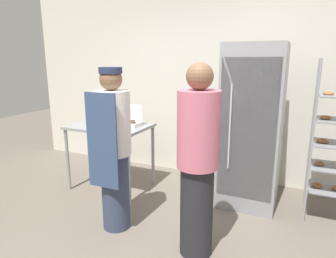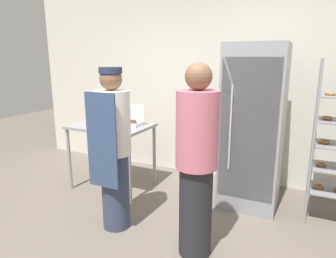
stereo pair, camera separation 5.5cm
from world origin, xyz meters
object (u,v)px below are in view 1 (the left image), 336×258
Objects in this scene: blender_pitcher at (91,113)px; person_baker at (114,148)px; refrigerator at (252,127)px; donut_box at (131,122)px; person_customer at (198,162)px.

blender_pitcher is 1.35m from person_baker.
refrigerator is 1.15× the size of person_baker.
person_customer reaches higher than donut_box.
refrigerator reaches higher than blender_pitcher.
person_baker is (0.99, -0.90, -0.13)m from blender_pitcher.
person_baker is 0.91m from person_customer.
person_customer is (-0.26, -1.20, -0.08)m from refrigerator.
person_customer reaches higher than blender_pitcher.
refrigerator is 1.63m from person_baker.
blender_pitcher is 0.17× the size of person_baker.
blender_pitcher is at bearing -178.92° from donut_box.
person_customer is (0.91, -0.06, 0.01)m from person_baker.
refrigerator reaches higher than donut_box.
donut_box is (-1.51, -0.22, -0.03)m from refrigerator.
donut_box is at bearing 110.80° from person_baker.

